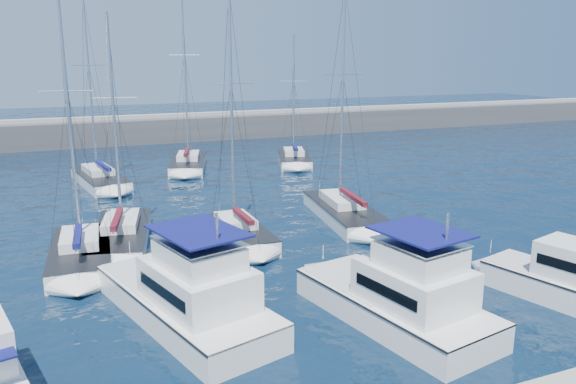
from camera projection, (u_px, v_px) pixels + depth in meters
name	position (u px, v px, depth m)	size (l,w,h in m)	color
ground	(352.00, 289.00, 26.87)	(220.00, 220.00, 0.00)	black
breakwater	(161.00, 132.00, 73.36)	(160.00, 6.00, 4.45)	#424244
motor_yacht_port_inner	(189.00, 297.00, 23.26)	(6.42, 10.91, 4.69)	silver
motor_yacht_stbd_inner	(401.00, 298.00, 23.12)	(5.42, 9.56, 4.69)	silver
motor_yacht_stbd_outer	(560.00, 280.00, 25.54)	(4.21, 6.64, 3.20)	silver
sailboat_mid_a	(81.00, 254.00, 30.12)	(3.63, 8.21, 14.56)	silver
sailboat_mid_b	(121.00, 236.00, 33.19)	(4.72, 9.22, 13.59)	silver
sailboat_mid_c	(238.00, 234.00, 33.40)	(2.98, 6.78, 14.93)	silver
sailboat_mid_d	(344.00, 212.00, 38.21)	(4.42, 9.78, 15.51)	silver
sailboat_back_a	(100.00, 179.00, 48.29)	(4.51, 9.67, 16.19)	silver
sailboat_back_b	(188.00, 164.00, 54.96)	(5.42, 9.16, 17.57)	silver
sailboat_back_c	(294.00, 159.00, 57.42)	(5.17, 7.87, 13.31)	silver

